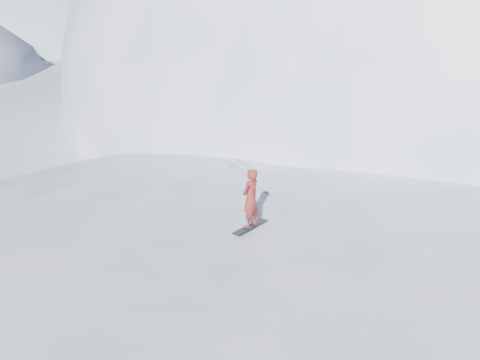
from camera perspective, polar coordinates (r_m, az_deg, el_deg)
The scene contains 8 objects.
ground at distance 16.50m, azimuth 10.50°, elevation -13.05°, with size 400.00×400.00×0.00m, color white.
near_ridge at distance 19.22m, azimuth 9.05°, elevation -8.06°, with size 36.00×28.00×4.80m, color white.
summit_peak at distance 48.69m, azimuth 19.64°, elevation 7.69°, with size 60.00×56.00×56.00m, color white.
peak_shoulder at distance 37.41m, azimuth 10.12°, elevation 5.34°, with size 28.00×24.00×18.00m, color white.
wind_bumps at distance 17.93m, azimuth 5.75°, elevation -10.02°, with size 16.00×14.40×1.00m.
snowboard at distance 15.39m, azimuth 1.11°, elevation -5.00°, with size 1.38×0.26×0.02m, color black.
snowboarder at distance 15.06m, azimuth 1.13°, elevation -1.98°, with size 0.63×0.41×1.72m, color maroon.
board_tracks at distance 19.10m, azimuth 2.58°, elevation -0.11°, with size 1.71×5.98×0.04m.
Camera 1 is at (-6.87, -12.23, 8.69)m, focal length 40.00 mm.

